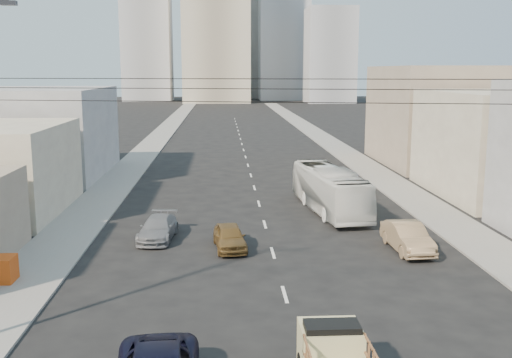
{
  "coord_description": "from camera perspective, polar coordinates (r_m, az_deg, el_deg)",
  "views": [
    {
      "loc": [
        -2.65,
        -16.48,
        9.54
      ],
      "look_at": [
        -0.74,
        16.79,
        3.5
      ],
      "focal_mm": 42.0,
      "sensor_mm": 36.0,
      "label": 1
    }
  ],
  "objects": [
    {
      "name": "midrise_east",
      "position": [
        184.45,
        7.05,
        11.59
      ],
      "size": [
        14.0,
        14.0,
        28.0
      ],
      "primitive_type": "cube",
      "color": "#979A9F",
      "rests_on": "ground"
    },
    {
      "name": "high_rise_tower",
      "position": [
        187.6,
        -3.85,
        16.52
      ],
      "size": [
        20.0,
        20.0,
        60.0
      ],
      "primitive_type": "cube",
      "color": "gray",
      "rests_on": "ground"
    },
    {
      "name": "bldg_right_far",
      "position": [
        64.74,
        17.29,
        5.8
      ],
      "size": [
        12.0,
        16.0,
        10.0
      ],
      "primitive_type": "cube",
      "color": "gray",
      "rests_on": "ground"
    },
    {
      "name": "city_bus",
      "position": [
        41.22,
        7.03,
        -1.02
      ],
      "size": [
        3.85,
        11.18,
        3.05
      ],
      "primitive_type": "imported",
      "rotation": [
        0.0,
        0.0,
        0.12
      ],
      "color": "silver",
      "rests_on": "ground"
    },
    {
      "name": "midrise_back",
      "position": [
        217.01,
        -1.03,
        13.57
      ],
      "size": [
        18.0,
        18.0,
        44.0
      ],
      "primitive_type": "cube",
      "color": "gray",
      "rests_on": "ground"
    },
    {
      "name": "lane_dashes",
      "position": [
        70.18,
        -1.1,
        2.47
      ],
      "size": [
        0.15,
        104.0,
        0.01
      ],
      "color": "silver",
      "rests_on": "ground"
    },
    {
      "name": "sidewalk_right",
      "position": [
        88.18,
        6.14,
        4.05
      ],
      "size": [
        3.5,
        180.0,
        0.12
      ],
      "primitive_type": "cube",
      "color": "gray",
      "rests_on": "ground"
    },
    {
      "name": "midrise_ne",
      "position": [
        202.8,
        2.62,
        13.23
      ],
      "size": [
        16.0,
        16.0,
        40.0
      ],
      "primitive_type": "cube",
      "color": "#979A9F",
      "rests_on": "ground"
    },
    {
      "name": "midrise_nw",
      "position": [
        198.0,
        -10.3,
        12.28
      ],
      "size": [
        15.0,
        15.0,
        34.0
      ],
      "primitive_type": "cube",
      "color": "#979A9F",
      "rests_on": "ground"
    },
    {
      "name": "bldg_left_far",
      "position": [
        58.24,
        -20.15,
        4.19
      ],
      "size": [
        12.0,
        16.0,
        8.0
      ],
      "primitive_type": "cube",
      "color": "gray",
      "rests_on": "ground"
    },
    {
      "name": "sidewalk_left",
      "position": [
        87.47,
        -9.27,
        3.92
      ],
      "size": [
        3.5,
        180.0,
        0.12
      ],
      "primitive_type": "cube",
      "color": "gray",
      "rests_on": "ground"
    },
    {
      "name": "bldg_right_mid",
      "position": [
        50.0,
        23.07,
        3.09
      ],
      "size": [
        11.0,
        14.0,
        8.0
      ],
      "primitive_type": "cube",
      "color": "#AEA18C",
      "rests_on": "ground"
    },
    {
      "name": "overhead_wires",
      "position": [
        18.18,
        5.16,
        8.42
      ],
      "size": [
        23.01,
        5.02,
        0.72
      ],
      "color": "black",
      "rests_on": "ground"
    },
    {
      "name": "sedan_grey",
      "position": [
        34.81,
        -9.32,
        -4.65
      ],
      "size": [
        2.24,
        4.66,
        1.31
      ],
      "primitive_type": "imported",
      "rotation": [
        0.0,
        0.0,
        -0.09
      ],
      "color": "slate",
      "rests_on": "ground"
    },
    {
      "name": "sedan_brown",
      "position": [
        32.59,
        -2.52,
        -5.53
      ],
      "size": [
        1.98,
        4.08,
        1.34
      ],
      "primitive_type": "imported",
      "rotation": [
        0.0,
        0.0,
        0.1
      ],
      "color": "brown",
      "rests_on": "ground"
    },
    {
      "name": "sedan_tan",
      "position": [
        33.19,
        14.23,
        -5.38
      ],
      "size": [
        1.83,
        4.7,
        1.53
      ],
      "primitive_type": "imported",
      "rotation": [
        0.0,
        0.0,
        0.05
      ],
      "color": "#937756",
      "rests_on": "ground"
    }
  ]
}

